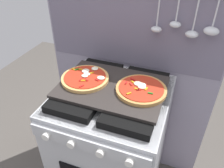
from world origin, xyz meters
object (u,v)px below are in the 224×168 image
object	(u,v)px
baking_tray	(112,87)
pizza_right	(141,89)
stove	(112,145)
pizza_left	(86,77)

from	to	relation	value
baking_tray	pizza_right	size ratio (longest dim) A/B	2.13
stove	pizza_left	xyz separation A→B (m)	(-0.15, 0.01, 0.48)
stove	baking_tray	xyz separation A→B (m)	(0.00, 0.00, 0.46)
baking_tray	pizza_left	world-z (taller)	pizza_left
baking_tray	pizza_left	size ratio (longest dim) A/B	2.13
stove	pizza_left	world-z (taller)	pizza_left
baking_tray	pizza_right	bearing A→B (deg)	2.76
stove	baking_tray	bearing A→B (deg)	90.00
pizza_right	pizza_left	bearing A→B (deg)	-179.76
stove	pizza_right	bearing A→B (deg)	3.37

